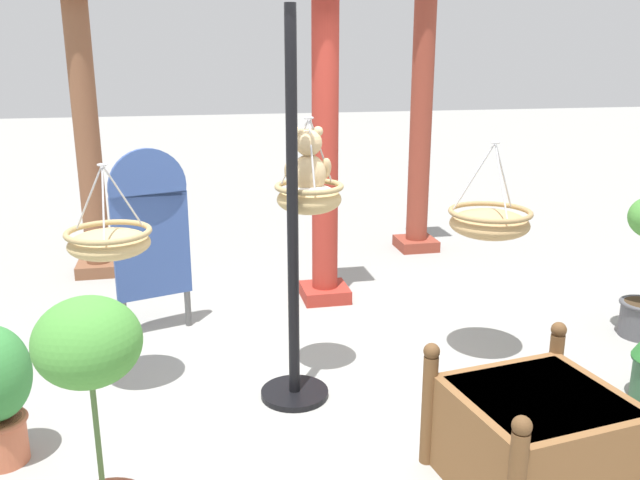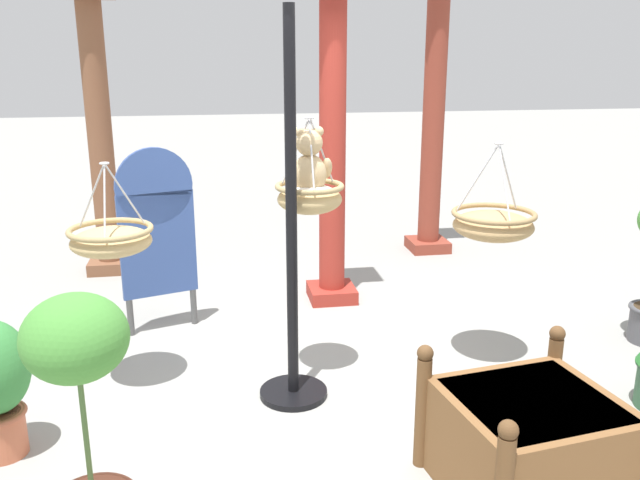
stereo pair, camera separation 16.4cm
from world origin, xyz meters
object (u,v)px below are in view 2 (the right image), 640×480
Objects in this scene: hanging_basket_right_low at (493,224)px; display_sign_board at (157,224)px; teddy_bear at (309,166)px; hanging_basket_left_high at (111,239)px; wooden_planter_box at (530,442)px; potted_plant_fern_front at (83,409)px; greenhouse_pillar_left at (332,149)px; hanging_basket_with_teddy at (310,196)px; display_pole_central at (292,284)px; greenhouse_pillar_far_back at (433,122)px; greenhouse_pillar_right at (100,142)px.

hanging_basket_right_low is 2.53m from display_sign_board.
teddy_bear reaches higher than hanging_basket_left_high.
potted_plant_fern_front reaches higher than wooden_planter_box.
display_sign_board is at bearing -163.12° from greenhouse_pillar_left.
greenhouse_pillar_left is 2.82× the size of wooden_planter_box.
wooden_planter_box is at bearing 1.72° from potted_plant_fern_front.
greenhouse_pillar_left is (1.67, 1.38, 0.33)m from hanging_basket_left_high.
hanging_basket_right_low is at bearing 1.36° from hanging_basket_with_teddy.
wooden_planter_box is (0.90, -1.45, -1.18)m from teddy_bear.
wooden_planter_box is 0.82× the size of potted_plant_fern_front.
display_sign_board is at bearing 77.42° from hanging_basket_left_high.
display_pole_central is 1.65m from wooden_planter_box.
display_pole_central reaches higher than hanging_basket_left_high.
greenhouse_pillar_far_back is at bearing 78.31° from wooden_planter_box.
potted_plant_fern_front is at bearing -128.49° from teddy_bear.
display_sign_board is (0.62, -1.63, -0.44)m from greenhouse_pillar_right.
hanging_basket_with_teddy is 1.04× the size of hanging_basket_left_high.
hanging_basket_left_high is at bearing -140.60° from greenhouse_pillar_left.
greenhouse_pillar_far_back is at bearing 2.68° from greenhouse_pillar_right.
hanging_basket_left_high reaches higher than potted_plant_fern_front.
greenhouse_pillar_right is at bearing 150.44° from greenhouse_pillar_left.
display_sign_board is (-0.90, 1.24, 0.10)m from display_pole_central.
hanging_basket_with_teddy is 0.42× the size of display_sign_board.
greenhouse_pillar_right is at bearing 138.71° from hanging_basket_right_low.
potted_plant_fern_front is (-1.20, -1.49, -0.56)m from hanging_basket_with_teddy.
greenhouse_pillar_left is 1.03× the size of greenhouse_pillar_right.
display_pole_central is at bearing -120.96° from hanging_basket_with_teddy.
greenhouse_pillar_right is 0.92× the size of greenhouse_pillar_far_back.
teddy_bear reaches higher than potted_plant_fern_front.
potted_plant_fern_front is at bearing -130.33° from display_pole_central.
potted_plant_fern_front is 2.49m from display_sign_board.
greenhouse_pillar_left reaches higher than greenhouse_pillar_right.
greenhouse_pillar_right is at bearing 110.77° from display_sign_board.
display_pole_central reaches higher than teddy_bear.
hanging_basket_right_low is 2.82m from greenhouse_pillar_far_back.
greenhouse_pillar_left is (0.56, 1.69, 0.59)m from display_pole_central.
display_pole_central is 5.61× the size of teddy_bear.
teddy_bear is at bearing -122.61° from greenhouse_pillar_far_back.
greenhouse_pillar_far_back is (3.03, 2.72, 0.41)m from hanging_basket_left_high.
wooden_planter_box is at bearing -57.82° from hanging_basket_with_teddy.
greenhouse_pillar_far_back reaches higher than greenhouse_pillar_left.
display_pole_central is at bearing -108.48° from greenhouse_pillar_left.
display_pole_central is at bearing -122.29° from greenhouse_pillar_far_back.
greenhouse_pillar_left is at bearing 73.93° from hanging_basket_with_teddy.
wooden_planter_box is (0.90, -1.42, -0.99)m from hanging_basket_with_teddy.
wooden_planter_box is at bearing -104.80° from hanging_basket_right_low.
hanging_basket_with_teddy reaches higher than teddy_bear.
teddy_bear is 0.75× the size of hanging_basket_left_high.
greenhouse_pillar_far_back is 2.01× the size of display_sign_board.
teddy_bear is at bearing -106.31° from greenhouse_pillar_left.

